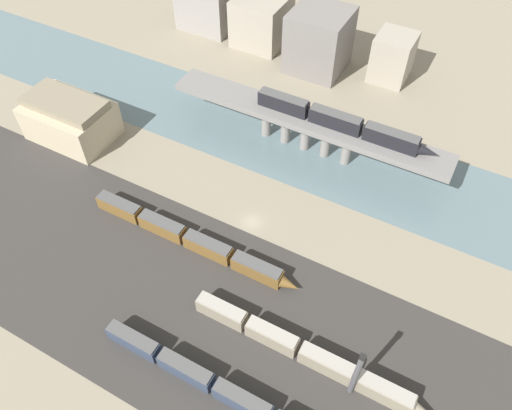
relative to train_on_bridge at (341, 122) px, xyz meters
The scene contains 13 objects.
ground_plane 31.34m from the train_on_bridge, 106.75° to the right, with size 400.00×400.00×0.00m, color gray.
railbed_yard 53.79m from the train_on_bridge, 99.18° to the right, with size 280.00×42.00×0.01m, color #33302D.
river_water 14.41m from the train_on_bridge, behind, with size 320.00×27.47×0.01m, color slate.
bridge 9.17m from the train_on_bridge, behind, with size 71.12×8.27×9.76m.
train_on_bridge is the anchor object (origin of this frame).
train_yard_near 64.62m from the train_on_bridge, 85.57° to the right, with size 48.42×2.60×3.74m.
train_yard_mid 54.00m from the train_on_bridge, 73.64° to the right, with size 45.78×2.71×3.94m.
train_yard_far 44.00m from the train_on_bridge, 113.40° to the right, with size 49.69×2.88×3.68m.
warehouse_building 67.75m from the train_on_bridge, 159.13° to the right, with size 21.04×14.68×11.33m.
signal_tower 58.35m from the train_on_bridge, 64.91° to the right, with size 1.00×0.96×14.27m.
city_block_left 56.81m from the train_on_bridge, 136.93° to the left, with size 15.29×15.32×14.61m, color gray.
city_block_center 39.75m from the train_on_bridge, 120.63° to the left, with size 16.12×15.88×17.77m, color slate.
city_block_right 39.77m from the train_on_bridge, 89.22° to the left, with size 10.50×11.04×13.46m, color gray.
Camera 1 is at (33.98, -60.94, 86.52)m, focal length 35.00 mm.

